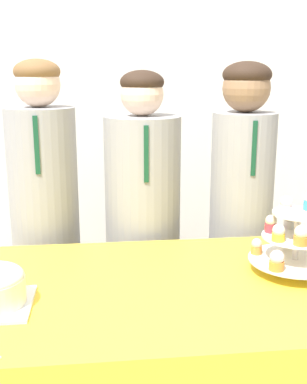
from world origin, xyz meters
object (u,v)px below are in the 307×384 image
cupcake_stand (297,239)px  student_2 (240,234)px  student_1 (143,248)px  student_0 (47,244)px

cupcake_stand → student_2: size_ratio=0.21×
cupcake_stand → student_1: size_ratio=0.21×
cupcake_stand → student_2: student_2 is taller
student_1 → student_2: size_ratio=0.98×
student_0 → student_2: (0.84, -0.00, 0.01)m
student_0 → student_2: 0.84m
cupcake_stand → student_0: 1.04m
student_1 → student_0: bearing=-180.0°
student_2 → student_1: bearing=180.0°
student_2 → cupcake_stand: bearing=-87.8°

